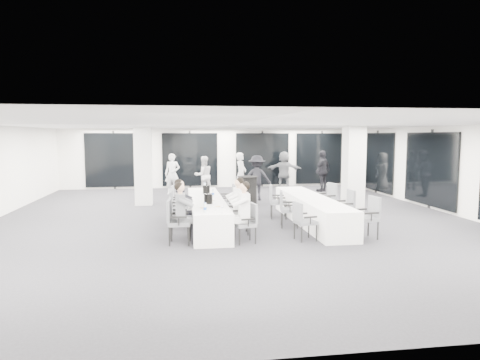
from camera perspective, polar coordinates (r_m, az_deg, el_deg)
The scene contains 43 objects.
room at distance 13.82m, azimuth 1.95°, elevation 1.38°, with size 14.04×16.04×2.84m.
column_left at distance 15.74m, azimuth -12.77°, elevation 1.84°, with size 0.60×0.60×2.80m, color silver.
column_right at distance 14.67m, azimuth 14.88°, elevation 1.49°, with size 0.60×0.60×2.80m, color silver.
banquet_table_main at distance 11.97m, azimuth -4.47°, elevation -4.25°, with size 0.90×5.00×0.75m, color white.
banquet_table_side at distance 12.37m, azimuth 9.47°, elevation -3.98°, with size 0.90×5.00×0.75m, color white.
cocktail_table at distance 15.35m, azimuth 1.03°, elevation -1.40°, with size 0.74×0.74×1.03m.
chair_main_left_near at distance 9.97m, azimuth -8.56°, elevation -5.14°, with size 0.56×0.62×1.03m.
chair_main_left_second at distance 10.63m, azimuth -8.52°, elevation -4.62°, with size 0.51×0.57×0.97m.
chair_main_left_mid at distance 11.66m, azimuth -8.51°, elevation -3.59°, with size 0.53×0.58×1.00m.
chair_main_left_fourth at distance 12.39m, azimuth -8.48°, elevation -3.14°, with size 0.52×0.57×0.96m.
chair_main_left_far at distance 13.44m, azimuth -8.46°, elevation -2.48°, with size 0.54×0.58×0.94m.
chair_main_right_near at distance 9.99m, azimuth 1.10°, elevation -5.41°, with size 0.54×0.57×0.92m.
chair_main_right_second at distance 10.88m, azimuth 0.34°, elevation -4.28°, with size 0.52×0.58×0.98m.
chair_main_right_mid at distance 11.85m, azimuth -0.41°, elevation -3.68°, with size 0.52×0.56×0.89m.
chair_main_right_fourth at distance 12.65m, azimuth -0.90°, elevation -2.91°, with size 0.55×0.59×0.95m.
chair_main_right_far at distance 13.59m, azimuth -1.42°, elevation -2.31°, with size 0.48×0.54×0.94m.
chair_side_left_near at distance 10.29m, azimuth 8.33°, elevation -5.12°, with size 0.54×0.58×0.92m.
chair_side_left_mid at distance 11.73m, azimuth 6.19°, elevation -3.54°, with size 0.59×0.62×0.99m.
chair_side_left_far at distance 12.95m, azimuth 4.77°, elevation -2.58°, with size 0.58×0.62×1.01m.
chair_side_right_near at distance 10.88m, azimuth 16.80°, elevation -4.42°, with size 0.56×0.61×1.02m.
chair_side_right_mid at distance 12.17m, azimuth 13.95°, elevation -3.29°, with size 0.51×0.57×1.01m.
chair_side_right_far at distance 13.51m, azimuth 11.63°, elevation -2.28°, with size 0.61×0.65×1.03m.
seated_guest_a at distance 9.92m, azimuth -7.59°, elevation -3.84°, with size 0.50×0.38×1.44m.
seated_guest_b at distance 10.58m, azimuth -7.63°, elevation -3.23°, with size 0.50×0.38×1.44m.
seated_guest_c at distance 9.90m, azimuth 0.19°, elevation -3.81°, with size 0.50×0.38×1.44m.
seated_guest_d at distance 10.82m, azimuth -0.54°, elevation -2.98°, with size 0.50×0.38×1.44m.
standing_guest_a at distance 18.05m, azimuth 0.14°, elevation 1.23°, with size 0.73×0.59×2.00m, color silver.
standing_guest_b at distance 18.11m, azimuth -4.88°, elevation 0.96°, with size 0.89×0.54×1.84m, color silver.
standing_guest_c at distance 16.44m, azimuth 2.27°, elevation 0.69°, with size 1.27×0.65×1.96m, color black.
standing_guest_d at distance 19.33m, azimuth 10.99°, elevation 1.54°, with size 1.22×0.68×2.07m, color black.
standing_guest_e at distance 19.92m, azimuth 14.52°, elevation 1.40°, with size 0.94×0.57×1.94m, color silver.
standing_guest_f at distance 20.31m, azimuth 5.89°, elevation 1.70°, with size 1.82×0.70×1.98m, color #595C61.
standing_guest_g at distance 18.36m, azimuth -9.01°, elevation 1.17°, with size 0.71×0.58×1.96m, color silver.
standing_guest_h at distance 17.78m, azimuth 14.86°, elevation 1.19°, with size 1.03×0.63×2.14m, color black.
ice_bucket_near at distance 10.99m, azimuth -4.26°, elevation -2.51°, with size 0.22×0.22×0.25m, color black.
ice_bucket_far at distance 12.90m, azimuth -4.51°, elevation -1.27°, with size 0.22×0.22×0.25m, color black.
water_bottle_a at distance 9.78m, azimuth -4.69°, elevation -3.69°, with size 0.07×0.07×0.22m, color silver.
water_bottle_b at distance 12.22m, azimuth -3.62°, elevation -1.75°, with size 0.07×0.07×0.21m, color silver.
water_bottle_c at distance 13.88m, azimuth -4.70°, elevation -0.83°, with size 0.07×0.07×0.21m, color silver.
plate_a at distance 10.32m, azimuth -5.00°, elevation -3.72°, with size 0.20×0.20×0.03m.
plate_b at distance 10.49m, azimuth -2.97°, elevation -3.55°, with size 0.20×0.20×0.03m.
plate_c at distance 11.43m, azimuth -3.80°, elevation -2.77°, with size 0.20×0.20×0.03m.
wine_glass at distance 9.65m, azimuth -2.42°, elevation -3.61°, with size 0.07×0.07×0.19m.
Camera 1 is at (-1.56, -12.45, 2.50)m, focal length 32.00 mm.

